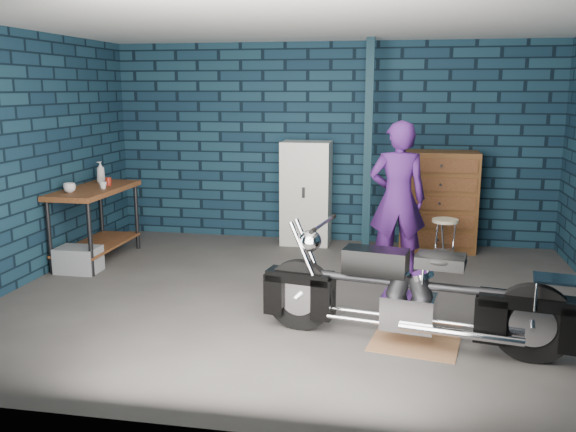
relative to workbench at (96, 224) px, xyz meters
name	(u,v)px	position (x,y,z in m)	size (l,w,h in m)	color
ground	(299,298)	(2.68, -0.93, -0.46)	(6.00, 6.00, 0.00)	#4B4846
room_walls	(309,106)	(2.68, -0.37, 1.45)	(6.02, 5.01, 2.71)	#0F2435
support_post	(368,148)	(3.23, 1.02, 0.90)	(0.10, 0.10, 2.70)	#102832
workbench	(96,224)	(0.00, 0.00, 0.00)	(0.60, 1.40, 0.91)	brown
drip_mat	(414,344)	(3.81, -1.88, -0.45)	(0.71, 0.53, 0.01)	#8D5F3D
motorcycle	(416,288)	(3.81, -1.88, 0.04)	(2.24, 0.61, 0.99)	black
person	(398,199)	(3.62, 0.11, 0.42)	(0.64, 0.42, 1.75)	#4C1E72
storage_bin	(79,260)	(0.02, -0.50, -0.31)	(0.47, 0.34, 0.30)	gray
locker	(306,193)	(2.40, 1.30, 0.24)	(0.65, 0.46, 1.39)	silver
tool_chest	(438,201)	(4.14, 1.30, 0.19)	(0.97, 0.54, 1.29)	brown
shop_stool	(444,242)	(4.19, 0.56, -0.17)	(0.31, 0.31, 0.57)	beige
cup_a	(70,188)	(-0.10, -0.37, 0.51)	(0.14, 0.14, 0.11)	beige
cup_b	(103,185)	(0.15, -0.06, 0.50)	(0.09, 0.09, 0.08)	beige
mug_red	(108,181)	(0.10, 0.19, 0.51)	(0.07, 0.07, 0.10)	maroon
bottle	(101,172)	(-0.10, 0.38, 0.59)	(0.11, 0.11, 0.27)	gray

